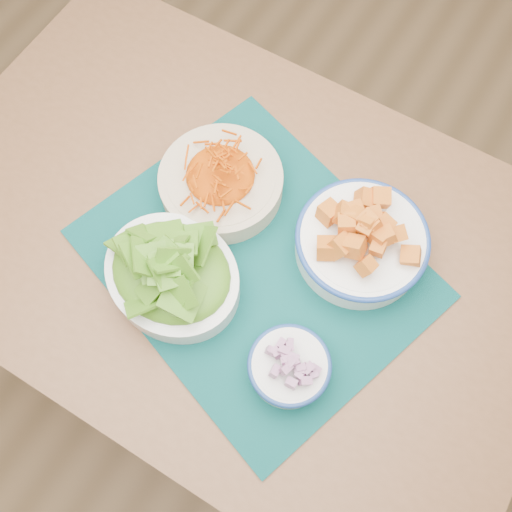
{
  "coord_description": "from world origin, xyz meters",
  "views": [
    {
      "loc": [
        0.55,
        -0.35,
        1.63
      ],
      "look_at": [
        0.37,
        -0.06,
        0.78
      ],
      "focal_mm": 40.0,
      "sensor_mm": 36.0,
      "label": 1
    }
  ],
  "objects": [
    {
      "name": "ground",
      "position": [
        0.0,
        0.0,
        0.0
      ],
      "size": [
        4.0,
        4.0,
        0.0
      ],
      "primitive_type": "plane",
      "color": "#947048",
      "rests_on": "ground"
    },
    {
      "name": "table",
      "position": [
        0.31,
        -0.03,
        0.64
      ],
      "size": [
        1.12,
        0.76,
        0.75
      ],
      "rotation": [
        0.0,
        0.0,
        0.01
      ],
      "color": "brown",
      "rests_on": "ground"
    },
    {
      "name": "placemat",
      "position": [
        0.37,
        -0.06,
        0.75
      ],
      "size": [
        0.63,
        0.57,
        0.0
      ],
      "primitive_type": "cube",
      "rotation": [
        0.0,
        0.0,
        -0.31
      ],
      "color": "#032D2D",
      "rests_on": "table"
    },
    {
      "name": "carrot_bowl",
      "position": [
        0.25,
        0.03,
        0.79
      ],
      "size": [
        0.26,
        0.26,
        0.08
      ],
      "rotation": [
        0.0,
        0.0,
        -0.25
      ],
      "color": "beige",
      "rests_on": "placemat"
    },
    {
      "name": "squash_bowl",
      "position": [
        0.5,
        0.05,
        0.81
      ],
      "size": [
        0.27,
        0.27,
        0.11
      ],
      "rotation": [
        0.0,
        0.0,
        0.37
      ],
      "color": "white",
      "rests_on": "placemat"
    },
    {
      "name": "lettuce_bowl",
      "position": [
        0.28,
        -0.15,
        0.8
      ],
      "size": [
        0.25,
        0.23,
        0.11
      ],
      "rotation": [
        0.0,
        0.0,
        -0.16
      ],
      "color": "white",
      "rests_on": "placemat"
    },
    {
      "name": "onion_bowl",
      "position": [
        0.51,
        -0.18,
        0.78
      ],
      "size": [
        0.14,
        0.14,
        0.06
      ],
      "rotation": [
        0.0,
        0.0,
        0.16
      ],
      "color": "white",
      "rests_on": "placemat"
    }
  ]
}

